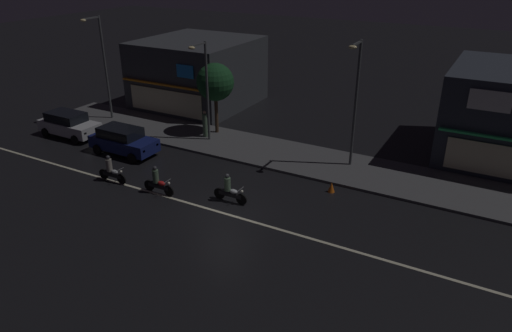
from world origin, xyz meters
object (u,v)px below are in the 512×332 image
at_px(traffic_cone, 331,187).
at_px(motorcycle_opposite_lane, 158,182).
at_px(streetlamp_mid, 205,83).
at_px(motorcycle_lead, 229,190).
at_px(parked_car_trailing, 69,124).
at_px(streetlamp_east, 355,95).
at_px(pedestrian_on_sidewalk, 205,124).
at_px(motorcycle_trailing_far, 111,171).
at_px(streetlamp_west, 102,60).
at_px(parked_car_near_kerb, 123,140).

bearing_deg(traffic_cone, motorcycle_opposite_lane, -150.39).
bearing_deg(streetlamp_mid, motorcycle_opposite_lane, -75.90).
bearing_deg(motorcycle_lead, parked_car_trailing, 166.78).
distance_m(streetlamp_east, pedestrian_on_sidewalk, 10.57).
relative_size(motorcycle_trailing_far, traffic_cone, 3.45).
distance_m(streetlamp_mid, parked_car_trailing, 10.02).
relative_size(streetlamp_mid, motorcycle_lead, 3.37).
relative_size(streetlamp_west, parked_car_near_kerb, 1.71).
relative_size(parked_car_trailing, traffic_cone, 7.82).
bearing_deg(streetlamp_west, pedestrian_on_sidewalk, 2.30).
bearing_deg(streetlamp_mid, pedestrian_on_sidewalk, 133.57).
height_order(motorcycle_trailing_far, traffic_cone, motorcycle_trailing_far).
relative_size(streetlamp_east, parked_car_near_kerb, 1.67).
bearing_deg(motorcycle_opposite_lane, pedestrian_on_sidewalk, 102.55).
relative_size(streetlamp_east, pedestrian_on_sidewalk, 3.97).
distance_m(pedestrian_on_sidewalk, parked_car_near_kerb, 5.47).
relative_size(streetlamp_west, motorcycle_opposite_lane, 3.88).
height_order(streetlamp_mid, traffic_cone, streetlamp_mid).
bearing_deg(motorcycle_lead, pedestrian_on_sidewalk, 129.03).
height_order(streetlamp_west, pedestrian_on_sidewalk, streetlamp_west).
xyz_separation_m(streetlamp_mid, streetlamp_east, (9.50, 0.65, 0.41)).
xyz_separation_m(streetlamp_west, streetlamp_east, (18.40, 0.45, -0.10)).
relative_size(streetlamp_west, streetlamp_east, 1.03).
xyz_separation_m(parked_car_trailing, motorcycle_trailing_far, (7.53, -3.74, -0.24)).
bearing_deg(motorcycle_trailing_far, pedestrian_on_sidewalk, -92.34).
relative_size(streetlamp_east, traffic_cone, 13.05).
relative_size(streetlamp_east, parked_car_trailing, 1.67).
distance_m(streetlamp_west, streetlamp_east, 18.41).
xyz_separation_m(parked_car_near_kerb, motorcycle_lead, (9.04, -2.11, -0.24)).
relative_size(streetlamp_east, motorcycle_lead, 3.78).
distance_m(parked_car_trailing, traffic_cone, 18.54).
xyz_separation_m(streetlamp_east, parked_car_near_kerb, (-13.01, -4.69, -3.50)).
xyz_separation_m(parked_car_near_kerb, traffic_cone, (13.18, 1.34, -0.59)).
relative_size(parked_car_near_kerb, traffic_cone, 7.82).
bearing_deg(motorcycle_trailing_far, traffic_cone, -153.73).
relative_size(parked_car_near_kerb, motorcycle_opposite_lane, 2.26).
bearing_deg(parked_car_trailing, motorcycle_trailing_far, -26.43).
height_order(streetlamp_mid, streetlamp_east, streetlamp_east).
height_order(streetlamp_east, parked_car_trailing, streetlamp_east).
bearing_deg(motorcycle_trailing_far, streetlamp_mid, -96.69).
distance_m(parked_car_near_kerb, traffic_cone, 13.26).
bearing_deg(traffic_cone, streetlamp_west, 171.12).
xyz_separation_m(motorcycle_opposite_lane, motorcycle_trailing_far, (-3.11, -0.15, 0.00)).
xyz_separation_m(streetlamp_mid, pedestrian_on_sidewalk, (-0.51, 0.54, -2.97)).
bearing_deg(parked_car_trailing, streetlamp_west, 90.97).
bearing_deg(streetlamp_east, parked_car_near_kerb, -160.17).
height_order(streetlamp_west, motorcycle_opposite_lane, streetlamp_west).
bearing_deg(streetlamp_mid, parked_car_near_kerb, -130.91).
bearing_deg(parked_car_trailing, streetlamp_mid, 22.06).
xyz_separation_m(motorcycle_lead, traffic_cone, (4.14, 3.45, -0.36)).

